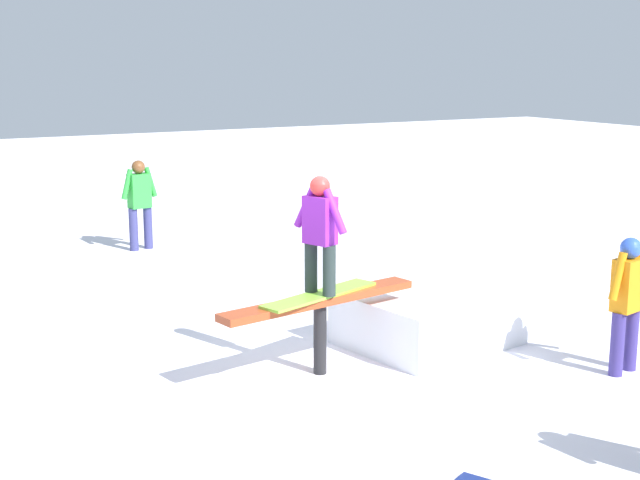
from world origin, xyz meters
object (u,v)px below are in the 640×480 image
Objects in this scene: main_rider_on_rail at (320,239)px; bystander_orange at (627,298)px; rail_feature at (320,308)px; bystander_green at (140,200)px.

main_rider_on_rail is 1.04× the size of bystander_orange.
rail_feature is 3.22m from bystander_orange.
rail_feature is at bearing -40.34° from bystander_orange.
bystander_green is at bearing -102.06° from rail_feature.
bystander_orange is (-2.51, 8.47, -0.05)m from bystander_green.
main_rider_on_rail is 6.94m from bystander_green.
bystander_orange is at bearing 141.66° from rail_feature.
bystander_green is 8.83m from bystander_orange.
bystander_green reaches higher than bystander_orange.
bystander_orange reaches higher than rail_feature.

